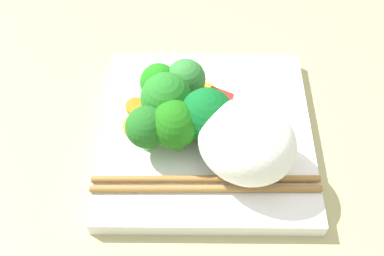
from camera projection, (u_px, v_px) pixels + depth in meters
ground_plane at (205, 144)px, 53.99cm from camera, size 110.00×110.00×2.00cm
square_plate at (206, 135)px, 52.43cm from camera, size 23.43×23.43×1.87cm
rice_mound at (247, 143)px, 46.04cm from camera, size 12.41×12.87×7.62cm
broccoli_floret_0 at (166, 99)px, 49.65cm from camera, size 5.49×5.49×6.52cm
broccoli_floret_1 at (212, 116)px, 47.61cm from camera, size 5.58×5.58×7.07cm
broccoli_floret_2 at (147, 128)px, 47.35cm from camera, size 4.36×4.36×6.00cm
broccoli_floret_3 at (159, 83)px, 52.06cm from camera, size 4.25×4.25×5.11cm
broccoli_floret_4 at (175, 125)px, 47.12cm from camera, size 4.95×4.95×6.60cm
broccoli_floret_5 at (186, 79)px, 51.86cm from camera, size 4.45×4.45×5.56cm
carrot_slice_0 at (203, 124)px, 51.67cm from camera, size 3.19×3.19×0.71cm
carrot_slice_1 at (136, 107)px, 53.18cm from camera, size 2.42×2.42×0.65cm
carrot_slice_2 at (197, 109)px, 52.93cm from camera, size 3.12×3.12×0.68cm
carrot_slice_3 at (137, 125)px, 51.65cm from camera, size 3.76×3.76×0.68cm
carrot_slice_4 at (204, 91)px, 54.59cm from camera, size 2.78×2.78×0.68cm
pepper_chunk_1 at (217, 105)px, 52.54cm from camera, size 3.88×3.77×1.94cm
chopstick_pair at (206, 184)px, 47.24cm from camera, size 2.40×23.14×0.74cm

